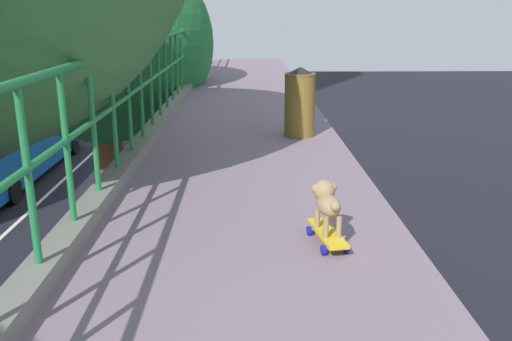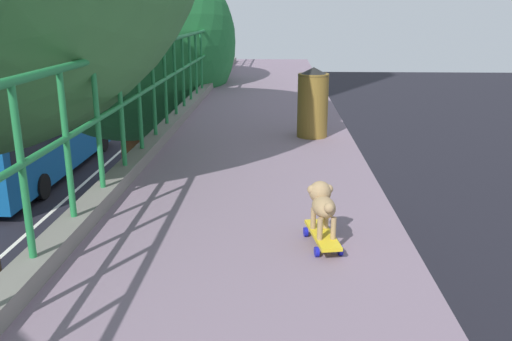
{
  "view_description": "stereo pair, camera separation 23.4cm",
  "coord_description": "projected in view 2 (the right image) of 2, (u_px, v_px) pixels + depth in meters",
  "views": [
    {
      "loc": [
        0.96,
        -2.19,
        6.67
      ],
      "look_at": [
        1.03,
        1.77,
        5.49
      ],
      "focal_mm": 37.69,
      "sensor_mm": 36.0,
      "label": 1
    },
    {
      "loc": [
        1.19,
        -2.19,
        6.67
      ],
      "look_at": [
        1.03,
        1.77,
        5.49
      ],
      "focal_mm": 37.69,
      "sensor_mm": 36.0,
      "label": 2
    }
  ],
  "objects": [
    {
      "name": "litter_bin",
      "position": [
        313.0,
        102.0,
        6.66
      ],
      "size": [
        0.39,
        0.39,
        0.87
      ],
      "color": "olive",
      "rests_on": "overpass_deck"
    },
    {
      "name": "small_dog",
      "position": [
        322.0,
        202.0,
        3.58
      ],
      "size": [
        0.2,
        0.37,
        0.33
      ],
      "color": "#9F8057",
      "rests_on": "toy_skateboard"
    },
    {
      "name": "roadside_tree_far",
      "position": [
        126.0,
        45.0,
        11.75
      ],
      "size": [
        4.81,
        4.81,
        8.17
      ],
      "color": "brown",
      "rests_on": "ground"
    },
    {
      "name": "city_bus",
      "position": [
        42.0,
        133.0,
        22.35
      ],
      "size": [
        2.69,
        11.26,
        3.14
      ],
      "color": "#105090",
      "rests_on": "ground"
    },
    {
      "name": "toy_skateboard",
      "position": [
        323.0,
        236.0,
        3.61
      ],
      "size": [
        0.25,
        0.52,
        0.09
      ],
      "color": "gold",
      "rests_on": "overpass_deck"
    }
  ]
}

